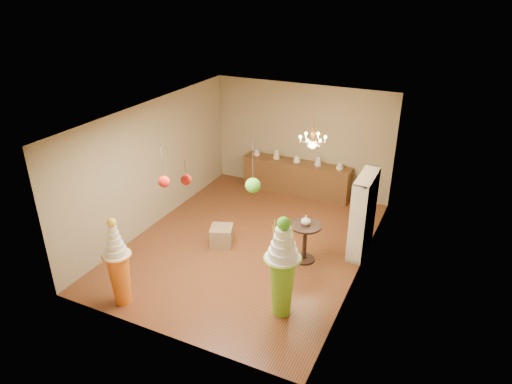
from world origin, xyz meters
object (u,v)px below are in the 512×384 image
at_px(round_table, 305,237).
at_px(pedestal_orange, 119,271).
at_px(sideboard, 296,177).
at_px(pedestal_green, 282,274).

bearing_deg(round_table, pedestal_orange, -133.23).
distance_m(sideboard, round_table, 3.37).
relative_size(pedestal_green, round_table, 2.25).
bearing_deg(pedestal_orange, sideboard, 78.16).
bearing_deg(pedestal_green, round_table, 96.54).
bearing_deg(round_table, sideboard, 113.81).
xyz_separation_m(sideboard, round_table, (1.36, -3.08, 0.08)).
xyz_separation_m(pedestal_orange, sideboard, (1.22, 5.82, -0.20)).
height_order(pedestal_green, sideboard, pedestal_green).
height_order(pedestal_orange, sideboard, pedestal_orange).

